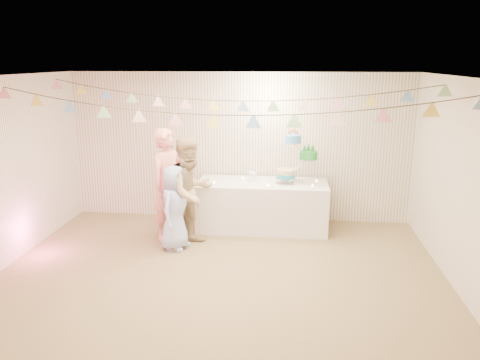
# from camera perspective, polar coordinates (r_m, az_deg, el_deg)

# --- Properties ---
(floor) EXTENTS (6.00, 6.00, 0.00)m
(floor) POSITION_cam_1_polar(r_m,az_deg,el_deg) (6.30, -2.65, -11.99)
(floor) COLOR brown
(floor) RESTS_ON ground
(ceiling) EXTENTS (6.00, 6.00, 0.00)m
(ceiling) POSITION_cam_1_polar(r_m,az_deg,el_deg) (5.64, -2.97, 12.39)
(ceiling) COLOR beige
(ceiling) RESTS_ON ground
(back_wall) EXTENTS (6.00, 6.00, 0.00)m
(back_wall) POSITION_cam_1_polar(r_m,az_deg,el_deg) (8.25, -0.11, 4.00)
(back_wall) COLOR white
(back_wall) RESTS_ON ground
(front_wall) EXTENTS (6.00, 6.00, 0.00)m
(front_wall) POSITION_cam_1_polar(r_m,az_deg,el_deg) (3.53, -9.20, -11.01)
(front_wall) COLOR white
(front_wall) RESTS_ON ground
(right_wall) EXTENTS (5.00, 5.00, 0.00)m
(right_wall) POSITION_cam_1_polar(r_m,az_deg,el_deg) (6.14, 26.08, -1.22)
(right_wall) COLOR white
(right_wall) RESTS_ON ground
(table) EXTENTS (2.17, 0.87, 0.81)m
(table) POSITION_cam_1_polar(r_m,az_deg,el_deg) (7.93, 2.73, -3.11)
(table) COLOR silver
(table) RESTS_ON floor
(cake_stand) EXTENTS (0.74, 0.44, 0.83)m
(cake_stand) POSITION_cam_1_polar(r_m,az_deg,el_deg) (7.77, 6.88, 2.23)
(cake_stand) COLOR silver
(cake_stand) RESTS_ON table
(cake_bottom) EXTENTS (0.31, 0.31, 0.15)m
(cake_bottom) POSITION_cam_1_polar(r_m,az_deg,el_deg) (7.79, 5.70, -0.21)
(cake_bottom) COLOR teal
(cake_bottom) RESTS_ON cake_stand
(cake_middle) EXTENTS (0.27, 0.27, 0.22)m
(cake_middle) POSITION_cam_1_polar(r_m,az_deg,el_deg) (7.88, 8.17, 1.91)
(cake_middle) COLOR #1D882D
(cake_middle) RESTS_ON cake_stand
(cake_top_tier) EXTENTS (0.25, 0.25, 0.19)m
(cake_top_tier) POSITION_cam_1_polar(r_m,az_deg,el_deg) (7.70, 6.48, 3.72)
(cake_top_tier) COLOR #408BCB
(cake_top_tier) RESTS_ON cake_stand
(platter) EXTENTS (0.36, 0.36, 0.02)m
(platter) POSITION_cam_1_polar(r_m,az_deg,el_deg) (7.85, -2.00, -0.61)
(platter) COLOR white
(platter) RESTS_ON table
(posy) EXTENTS (0.15, 0.15, 0.17)m
(posy) POSITION_cam_1_polar(r_m,az_deg,el_deg) (7.87, 1.52, 0.01)
(posy) COLOR white
(posy) RESTS_ON table
(person_adult_a) EXTENTS (0.70, 0.78, 1.79)m
(person_adult_a) POSITION_cam_1_polar(r_m,az_deg,el_deg) (7.41, -8.69, -0.59)
(person_adult_a) COLOR #EF897D
(person_adult_a) RESTS_ON floor
(person_adult_b) EXTENTS (1.02, 1.05, 1.70)m
(person_adult_b) POSITION_cam_1_polar(r_m,az_deg,el_deg) (7.12, -6.05, -1.51)
(person_adult_b) COLOR tan
(person_adult_b) RESTS_ON floor
(person_child) EXTENTS (0.57, 0.72, 1.30)m
(person_child) POSITION_cam_1_polar(r_m,az_deg,el_deg) (7.09, -7.94, -3.34)
(person_child) COLOR #A1B2E4
(person_child) RESTS_ON floor
(bunting_back) EXTENTS (5.60, 1.10, 0.40)m
(bunting_back) POSITION_cam_1_polar(r_m,az_deg,el_deg) (6.74, -1.44, 10.62)
(bunting_back) COLOR pink
(bunting_back) RESTS_ON ceiling
(bunting_front) EXTENTS (5.60, 0.90, 0.36)m
(bunting_front) POSITION_cam_1_polar(r_m,az_deg,el_deg) (5.46, -3.26, 9.36)
(bunting_front) COLOR #72A5E5
(bunting_front) RESTS_ON ceiling
(tealight_0) EXTENTS (0.04, 0.04, 0.03)m
(tealight_0) POSITION_cam_1_polar(r_m,az_deg,el_deg) (7.76, -3.21, -0.29)
(tealight_0) COLOR #FFD88C
(tealight_0) RESTS_ON table
(tealight_1) EXTENTS (0.04, 0.04, 0.03)m
(tealight_1) POSITION_cam_1_polar(r_m,az_deg,el_deg) (8.02, 0.35, 0.23)
(tealight_1) COLOR #FFD88C
(tealight_1) RESTS_ON table
(tealight_2) EXTENTS (0.04, 0.04, 0.03)m
(tealight_2) POSITION_cam_1_polar(r_m,az_deg,el_deg) (7.60, 3.42, -0.61)
(tealight_2) COLOR #FFD88C
(tealight_2) RESTS_ON table
(tealight_3) EXTENTS (0.04, 0.04, 0.03)m
(tealight_3) POSITION_cam_1_polar(r_m,az_deg,el_deg) (8.02, 5.36, 0.16)
(tealight_3) COLOR #FFD88C
(tealight_3) RESTS_ON table
(tealight_4) EXTENTS (0.04, 0.04, 0.03)m
(tealight_4) POSITION_cam_1_polar(r_m,az_deg,el_deg) (7.64, 8.84, -0.68)
(tealight_4) COLOR #FFD88C
(tealight_4) RESTS_ON table
(tealight_5) EXTENTS (0.04, 0.04, 0.03)m
(tealight_5) POSITION_cam_1_polar(r_m,az_deg,el_deg) (7.96, 9.32, -0.07)
(tealight_5) COLOR #FFD88C
(tealight_5) RESTS_ON table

